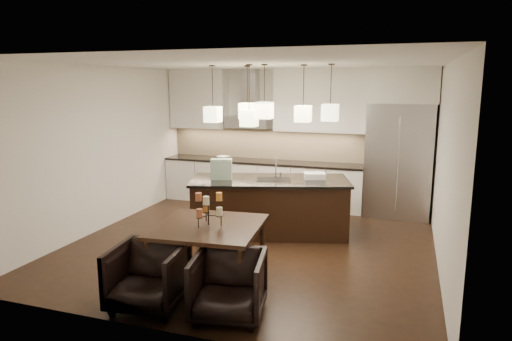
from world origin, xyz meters
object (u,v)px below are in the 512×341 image
(island_body, at_px, (270,207))
(armchair_left, at_px, (148,276))
(dining_table, at_px, (209,254))
(armchair_right, at_px, (229,286))
(refrigerator, at_px, (398,161))

(island_body, xyz_separation_m, armchair_left, (-0.53, -2.96, -0.08))
(island_body, distance_m, dining_table, 2.16)
(island_body, bearing_deg, armchair_right, -98.75)
(refrigerator, distance_m, armchair_right, 4.95)
(refrigerator, height_order, armchair_left, refrigerator)
(island_body, distance_m, armchair_left, 3.01)
(dining_table, distance_m, armchair_left, 0.90)
(armchair_right, bearing_deg, island_body, 87.53)
(refrigerator, distance_m, dining_table, 4.51)
(refrigerator, xyz_separation_m, island_body, (-2.00, -1.76, -0.63))
(dining_table, height_order, armchair_left, dining_table)
(island_body, relative_size, armchair_right, 3.24)
(armchair_left, xyz_separation_m, armchair_right, (0.94, 0.09, -0.01))
(armchair_right, bearing_deg, dining_table, 116.97)
(refrigerator, xyz_separation_m, armchair_right, (-1.59, -4.63, -0.72))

